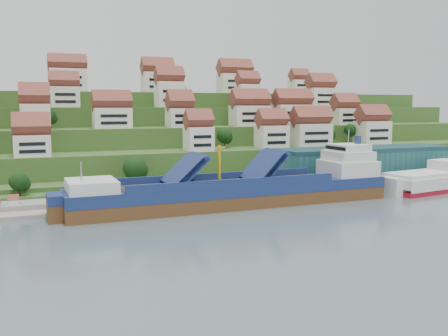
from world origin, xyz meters
name	(u,v)px	position (x,y,z in m)	size (l,w,h in m)	color
ground	(239,205)	(0.00, 0.00, 0.00)	(300.00, 300.00, 0.00)	slate
quay	(280,188)	(20.00, 15.00, 1.10)	(180.00, 14.00, 2.20)	gray
hillside	(147,139)	(0.00, 103.55, 10.66)	(260.00, 128.00, 31.00)	#2D4C1E
hillside_village	(177,108)	(1.93, 62.03, 24.86)	(158.26, 63.67, 28.73)	white
hillside_trees	(161,133)	(-8.94, 44.67, 16.78)	(142.51, 62.73, 31.45)	#163812
warehouse	(364,162)	(52.00, 17.00, 7.20)	(60.00, 15.00, 10.00)	#21575A
flagpole	(283,171)	(18.11, 10.00, 6.88)	(1.28, 0.16, 8.00)	gray
cargo_ship	(243,192)	(1.06, -0.41, 3.53)	(84.90, 14.54, 18.87)	brown
second_ship	(433,181)	(63.85, -0.92, 2.89)	(34.48, 17.07, 9.57)	maroon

